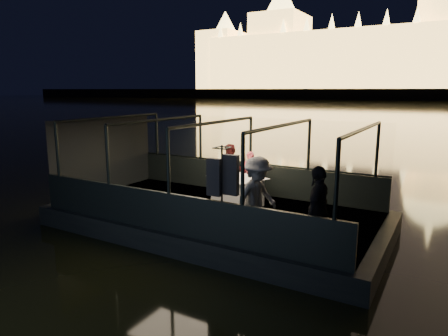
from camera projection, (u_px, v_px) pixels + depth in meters
The scene contains 28 objects.
river_water at pixel (426, 108), 78.63m from camera, with size 500.00×500.00×0.00m, color black.
boat_hull at pixel (217, 227), 10.64m from camera, with size 8.60×4.40×1.00m, color black.
boat_deck at pixel (216, 210), 10.55m from camera, with size 8.00×4.00×0.04m, color black.
gunwale_port at pixel (250, 179), 12.16m from camera, with size 8.00×0.08×0.90m, color black.
gunwale_starboard at pixel (169, 213), 8.76m from camera, with size 8.00×0.08×0.90m, color black.
cabin_glass_port at pixel (251, 141), 11.94m from camera, with size 8.00×0.02×1.40m, color #99B2B2, non-canonical shape.
cabin_glass_starboard at pixel (168, 162), 8.54m from camera, with size 8.00×0.02×1.40m, color #99B2B2, non-canonical shape.
cabin_roof_glass at pixel (216, 122), 10.10m from camera, with size 8.00×4.00×0.02m, color #99B2B2, non-canonical shape.
end_wall_fore at pixel (105, 155), 12.29m from camera, with size 0.02×4.00×2.30m, color black, non-canonical shape.
end_wall_aft at pixel (379, 185), 8.36m from camera, with size 0.02×4.00×2.30m, color black, non-canonical shape.
canopy_ribs at pixel (216, 167), 10.33m from camera, with size 8.00×4.00×2.30m, color black, non-canonical shape.
embankment at pixel (445, 95), 188.93m from camera, with size 400.00×140.00×6.00m, color #423D33.
dining_table_central at pixel (237, 191), 10.97m from camera, with size 1.45×1.05×0.77m, color silver.
chair_port_left at pixel (225, 182), 11.65m from camera, with size 0.41×0.41×0.89m, color black.
chair_port_right at pixel (245, 183), 11.55m from camera, with size 0.47×0.47×1.01m, color black.
coat_stand at pixel (222, 198), 8.30m from camera, with size 0.56×0.45×2.01m, color black, non-canonical shape.
person_woman_coral at pixel (250, 173), 11.56m from camera, with size 0.49×0.33×1.36m, color #D84E5B.
person_man_maroon at pixel (231, 170), 11.88m from camera, with size 0.74×0.57×1.53m, color #411212.
passenger_stripe at pixel (257, 200), 8.33m from camera, with size 1.14×0.64×1.77m, color silver.
passenger_dark at pixel (318, 210), 7.65m from camera, with size 1.01×0.42×1.71m, color black.
wine_bottle at pixel (216, 170), 11.05m from camera, with size 0.06×0.06×0.28m, color #153915.
bread_basket at pixel (219, 173), 11.22m from camera, with size 0.22×0.22×0.09m, color brown.
amber_candle at pixel (236, 175), 11.00m from camera, with size 0.06×0.06×0.09m, color #F5903D.
plate_near at pixel (241, 178), 10.73m from camera, with size 0.23×0.23×0.01m, color silver.
plate_far at pixel (223, 173), 11.39m from camera, with size 0.23×0.23×0.01m, color silver.
wine_glass_white at pixel (215, 173), 11.02m from camera, with size 0.07×0.07×0.21m, color silver, non-canonical shape.
wine_glass_red at pixel (242, 172), 11.13m from camera, with size 0.06×0.06×0.17m, color silver, non-canonical shape.
wine_glass_empty at pixel (229, 173), 10.92m from camera, with size 0.06×0.06×0.18m, color silver, non-canonical shape.
Camera 1 is at (5.24, -8.68, 3.61)m, focal length 32.00 mm.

